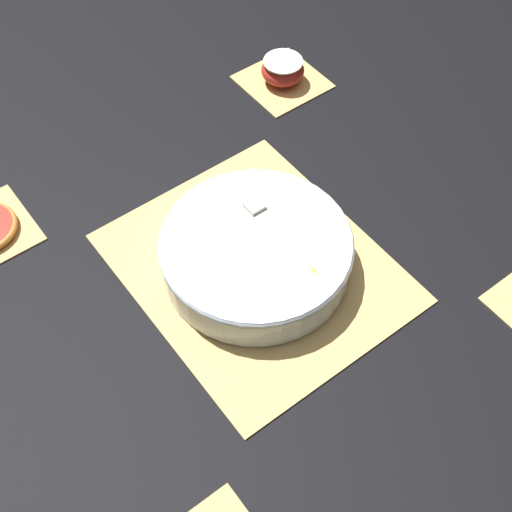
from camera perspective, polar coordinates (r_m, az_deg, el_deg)
ground_plane at (r=1.05m, az=0.00°, el=-1.00°), size 6.00×6.00×0.00m
bamboo_mat_center at (r=1.05m, az=0.00°, el=-0.90°), size 0.41×0.34×0.01m
coaster_mat_near_right at (r=1.33m, az=2.12°, el=13.81°), size 0.14×0.14×0.01m
fruit_salad_bowl at (r=1.01m, az=-0.04°, el=0.33°), size 0.28×0.28×0.07m
apple_half at (r=1.31m, az=2.16°, el=14.66°), size 0.08×0.08×0.04m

